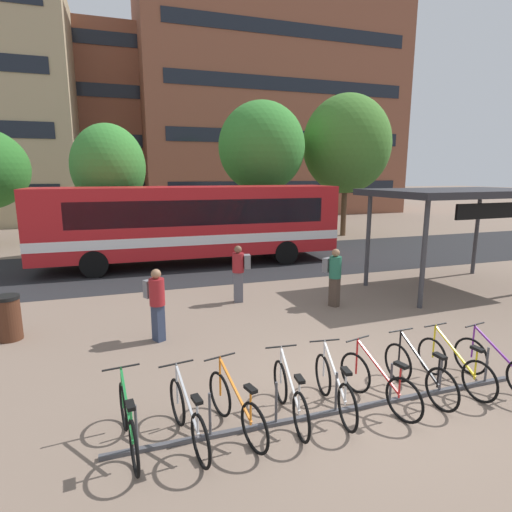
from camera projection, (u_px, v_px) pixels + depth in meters
name	position (u px, v px, depth m)	size (l,w,h in m)	color
ground	(364.00, 390.00, 7.18)	(200.00, 200.00, 0.00)	#7A6656
bus_lane_asphalt	(219.00, 262.00, 17.47)	(80.00, 7.20, 0.01)	#232326
city_bus	(189.00, 222.00, 16.75)	(12.07, 2.80, 3.20)	red
bike_rack	(336.00, 408.00, 6.44)	(6.99, 0.14, 0.70)	#47474C
parked_bicycle_green_0	(128.00, 423.00, 5.56)	(0.52, 1.72, 0.99)	black
parked_bicycle_silver_1	(188.00, 418.00, 5.69)	(0.52, 1.71, 0.99)	black
parked_bicycle_orange_2	(236.00, 408.00, 5.93)	(0.60, 1.69, 0.99)	black
parked_bicycle_white_3	(290.00, 396.00, 6.24)	(0.52, 1.72, 0.99)	black
parked_bicycle_white_4	(334.00, 388.00, 6.47)	(0.52, 1.72, 0.99)	black
parked_bicycle_red_5	(378.00, 384.00, 6.61)	(0.59, 1.69, 0.99)	black
parked_bicycle_black_6	(419.00, 374.00, 6.95)	(0.52, 1.72, 0.99)	black
parked_bicycle_yellow_7	(454.00, 366.00, 7.21)	(0.52, 1.72, 0.99)	black
parked_bicycle_purple_8	(497.00, 366.00, 7.23)	(0.52, 1.71, 0.99)	black
transit_shelter	(459.00, 196.00, 12.94)	(5.73, 3.57, 3.23)	#38383D
commuter_grey_pack_0	(239.00, 270.00, 11.93)	(0.57, 0.40, 1.68)	#565660
commuter_grey_pack_1	(156.00, 300.00, 9.14)	(0.52, 0.60, 1.66)	#2D3851
commuter_grey_pack_2	(334.00, 273.00, 11.55)	(0.51, 0.60, 1.66)	#47382D
trash_bin	(8.00, 318.00, 9.26)	(0.55, 0.55, 1.03)	#4C2819
street_tree_0	(108.00, 167.00, 18.34)	(3.24, 3.24, 5.90)	brown
street_tree_1	(346.00, 144.00, 24.11)	(5.14, 5.14, 8.27)	brown
street_tree_3	(262.00, 147.00, 22.06)	(4.64, 4.64, 7.52)	brown
building_right_wing	(266.00, 102.00, 40.18)	(24.02, 12.72, 21.17)	brown
building_centre_block	(114.00, 128.00, 40.51)	(18.94, 11.64, 16.30)	brown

